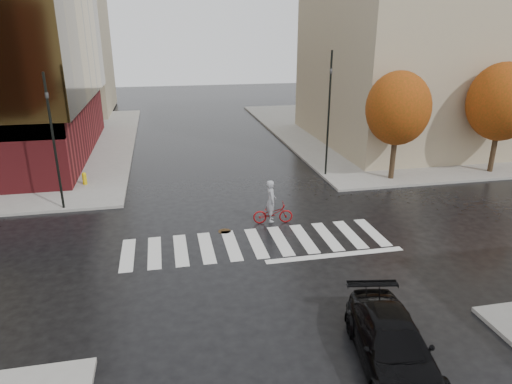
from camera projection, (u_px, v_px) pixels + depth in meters
ground at (259, 248)px, 19.64m from camera, size 120.00×120.00×0.00m
sidewalk_ne at (429, 128)px, 43.00m from camera, size 30.00×30.00×0.15m
crosswalk at (256, 243)px, 20.10m from camera, size 12.00×3.00×0.01m
building_ne_tan at (426, 25)px, 35.47m from camera, size 16.00×16.00×18.00m
building_nw_far at (33, 15)px, 47.17m from camera, size 14.00×12.00×20.00m
tree_ne_a at (398, 109)px, 26.87m from camera, size 3.80×3.80×6.50m
tree_ne_b at (502, 102)px, 28.17m from camera, size 4.20×4.20×6.89m
sedan at (392, 344)px, 12.63m from camera, size 2.70×4.98×1.37m
cyclist at (272, 209)px, 21.92m from camera, size 1.98×0.87×2.18m
traffic_light_nw at (53, 135)px, 22.34m from camera, size 0.18×0.16×6.85m
traffic_light_ne at (329, 106)px, 27.62m from camera, size 0.21×0.23×7.57m
fire_hydrant at (84, 178)px, 27.03m from camera, size 0.27×0.27×0.76m
manhole at (225, 231)px, 21.25m from camera, size 0.78×0.78×0.01m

